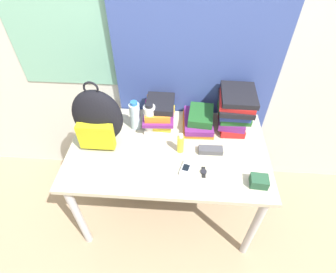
{
  "coord_description": "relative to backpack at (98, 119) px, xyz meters",
  "views": [
    {
      "loc": [
        0.08,
        -0.77,
        1.95
      ],
      "look_at": [
        0.0,
        0.37,
        0.82
      ],
      "focal_mm": 28.0,
      "sensor_mm": 36.0,
      "label": 1
    }
  ],
  "objects": [
    {
      "name": "ground_plane",
      "position": [
        0.43,
        -0.41,
        -0.91
      ],
      "size": [
        12.0,
        12.0,
        0.0
      ],
      "primitive_type": "plane",
      "color": "#9E8466"
    },
    {
      "name": "desk",
      "position": [
        0.43,
        -0.04,
        -0.27
      ],
      "size": [
        1.26,
        0.75,
        0.72
      ],
      "color": "#B7B299",
      "rests_on": "ground_plane"
    },
    {
      "name": "cell_phone",
      "position": [
        0.55,
        -0.21,
        -0.18
      ],
      "size": [
        0.08,
        0.12,
        0.02
      ],
      "color": "#B7BCC6",
      "rests_on": "desk"
    },
    {
      "name": "sunscreen_bottle",
      "position": [
        0.51,
        -0.06,
        -0.12
      ],
      "size": [
        0.04,
        0.04,
        0.14
      ],
      "color": "yellow",
      "rests_on": "desk"
    },
    {
      "name": "wall_back",
      "position": [
        0.43,
        0.42,
        0.34
      ],
      "size": [
        6.0,
        0.06,
        2.5
      ],
      "color": "beige",
      "rests_on": "ground_plane"
    },
    {
      "name": "book_stack_right",
      "position": [
        0.86,
        0.19,
        -0.03
      ],
      "size": [
        0.24,
        0.29,
        0.29
      ],
      "color": "red",
      "rests_on": "desk"
    },
    {
      "name": "wristwatch",
      "position": [
        0.66,
        -0.22,
        -0.18
      ],
      "size": [
        0.04,
        0.08,
        0.01
      ],
      "color": "black",
      "rests_on": "desk"
    },
    {
      "name": "curtain_blue",
      "position": [
        0.59,
        0.36,
        0.34
      ],
      "size": [
        1.07,
        0.04,
        2.5
      ],
      "color": "#384C93",
      "rests_on": "ground_plane"
    },
    {
      "name": "book_stack_center",
      "position": [
        0.63,
        0.18,
        -0.13
      ],
      "size": [
        0.21,
        0.29,
        0.12
      ],
      "color": "orange",
      "rests_on": "desk"
    },
    {
      "name": "book_stack_left",
      "position": [
        0.36,
        0.19,
        -0.09
      ],
      "size": [
        0.22,
        0.29,
        0.19
      ],
      "color": "silver",
      "rests_on": "desk"
    },
    {
      "name": "sunglasses_case",
      "position": [
        0.7,
        -0.06,
        -0.17
      ],
      "size": [
        0.15,
        0.06,
        0.04
      ],
      "color": "#47474C",
      "rests_on": "desk"
    },
    {
      "name": "sports_bottle",
      "position": [
        0.3,
        0.11,
        -0.08
      ],
      "size": [
        0.08,
        0.08,
        0.23
      ],
      "color": "white",
      "rests_on": "desk"
    },
    {
      "name": "water_bottle",
      "position": [
        0.2,
        0.14,
        -0.08
      ],
      "size": [
        0.07,
        0.07,
        0.22
      ],
      "color": "silver",
      "rests_on": "desk"
    },
    {
      "name": "camera_pouch",
      "position": [
        0.96,
        -0.29,
        -0.16
      ],
      "size": [
        0.1,
        0.08,
        0.06
      ],
      "color": "#234C33",
      "rests_on": "desk"
    },
    {
      "name": "backpack",
      "position": [
        0.0,
        0.0,
        0.0
      ],
      "size": [
        0.31,
        0.2,
        0.44
      ],
      "color": "black",
      "rests_on": "desk"
    }
  ]
}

